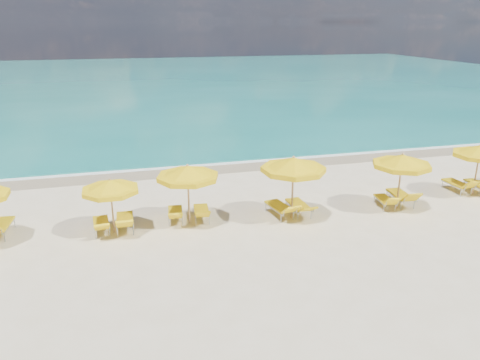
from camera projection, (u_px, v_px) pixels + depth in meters
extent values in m
plane|color=beige|center=(250.00, 221.00, 18.36)|extent=(120.00, 120.00, 0.00)
cube|color=#14726A|center=(151.00, 81.00, 62.31)|extent=(120.00, 80.00, 0.30)
cube|color=tan|center=(212.00, 167.00, 25.14)|extent=(120.00, 2.60, 0.01)
cube|color=white|center=(209.00, 163.00, 25.87)|extent=(120.00, 1.20, 0.03)
cube|color=white|center=(100.00, 134.00, 32.47)|extent=(14.00, 0.36, 0.05)
cube|color=white|center=(262.00, 108.00, 42.27)|extent=(18.00, 0.30, 0.05)
cylinder|color=tan|center=(112.00, 207.00, 17.01)|extent=(0.06, 0.06, 2.03)
cone|color=yellow|center=(110.00, 185.00, 16.74)|extent=(2.70, 2.70, 0.41)
cylinder|color=yellow|center=(111.00, 190.00, 16.80)|extent=(2.73, 2.73, 0.16)
sphere|color=tan|center=(110.00, 180.00, 16.67)|extent=(0.09, 0.09, 0.09)
cylinder|color=tan|center=(188.00, 195.00, 17.78)|extent=(0.07, 0.07, 2.29)
cone|color=yellow|center=(188.00, 171.00, 17.47)|extent=(2.54, 2.54, 0.46)
cylinder|color=yellow|center=(188.00, 177.00, 17.54)|extent=(2.57, 2.57, 0.18)
sphere|color=tan|center=(187.00, 165.00, 17.39)|extent=(0.10, 0.10, 0.10)
cylinder|color=tan|center=(293.00, 189.00, 18.23)|extent=(0.08, 0.08, 2.46)
cone|color=yellow|center=(293.00, 163.00, 17.90)|extent=(3.14, 3.14, 0.49)
cylinder|color=yellow|center=(293.00, 169.00, 17.98)|extent=(3.17, 3.17, 0.20)
sphere|color=tan|center=(294.00, 157.00, 17.82)|extent=(0.11, 0.11, 0.11)
cylinder|color=tan|center=(399.00, 182.00, 19.22)|extent=(0.07, 0.07, 2.30)
cone|color=yellow|center=(402.00, 160.00, 18.91)|extent=(2.48, 2.48, 0.46)
cylinder|color=yellow|center=(401.00, 165.00, 18.98)|extent=(2.51, 2.51, 0.18)
sphere|color=tan|center=(403.00, 154.00, 18.84)|extent=(0.10, 0.10, 0.10)
cylinder|color=tan|center=(477.00, 170.00, 20.87)|extent=(0.07, 0.07, 2.24)
cone|color=yellow|center=(480.00, 150.00, 20.56)|extent=(2.89, 2.89, 0.45)
cylinder|color=yellow|center=(479.00, 155.00, 20.63)|extent=(2.91, 2.91, 0.18)
cube|color=yellow|center=(1.00, 224.00, 17.07)|extent=(0.73, 1.41, 0.08)
cube|color=yellow|center=(101.00, 222.00, 17.34)|extent=(0.63, 1.26, 0.08)
cube|color=yellow|center=(102.00, 227.00, 16.53)|extent=(0.58, 0.54, 0.41)
cube|color=yellow|center=(125.00, 219.00, 17.55)|extent=(0.63, 1.37, 0.08)
cube|color=yellow|center=(125.00, 224.00, 16.64)|extent=(0.62, 0.56, 0.46)
cube|color=yellow|center=(175.00, 212.00, 18.33)|extent=(0.67, 1.27, 0.07)
cube|color=yellow|center=(175.00, 216.00, 17.49)|extent=(0.59, 0.55, 0.41)
cube|color=yellow|center=(201.00, 210.00, 18.45)|extent=(0.69, 1.30, 0.08)
cube|color=yellow|center=(203.00, 214.00, 17.59)|extent=(0.61, 0.57, 0.42)
cube|color=yellow|center=(279.00, 206.00, 18.77)|extent=(0.84, 1.45, 0.08)
cube|color=yellow|center=(291.00, 210.00, 17.90)|extent=(0.70, 0.66, 0.45)
cube|color=yellow|center=(298.00, 204.00, 18.96)|extent=(0.64, 1.37, 0.08)
cube|color=yellow|center=(308.00, 209.00, 18.05)|extent=(0.62, 0.62, 0.38)
cube|color=yellow|center=(384.00, 199.00, 19.68)|extent=(0.69, 1.22, 0.07)
cube|color=yellow|center=(392.00, 201.00, 18.90)|extent=(0.58, 0.51, 0.44)
cube|color=yellow|center=(400.00, 194.00, 20.00)|extent=(0.77, 1.48, 0.09)
cube|color=yellow|center=(412.00, 197.00, 19.03)|extent=(0.69, 0.62, 0.51)
cube|color=yellow|center=(456.00, 183.00, 21.47)|extent=(0.64, 1.35, 0.08)
cube|color=yellow|center=(471.00, 185.00, 20.60)|extent=(0.61, 0.52, 0.50)
cube|color=yellow|center=(477.00, 183.00, 21.57)|extent=(0.63, 1.25, 0.07)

